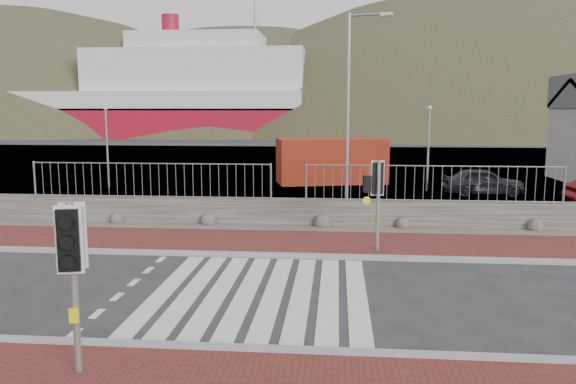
# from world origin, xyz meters

# --- Properties ---
(ground) EXTENTS (220.00, 220.00, 0.00)m
(ground) POSITION_xyz_m (0.00, 0.00, 0.00)
(ground) COLOR #28282B
(ground) RESTS_ON ground
(sidewalk_far) EXTENTS (40.00, 3.00, 0.08)m
(sidewalk_far) POSITION_xyz_m (0.00, 4.50, 0.04)
(sidewalk_far) COLOR maroon
(sidewalk_far) RESTS_ON ground
(kerb_near) EXTENTS (40.00, 0.25, 0.12)m
(kerb_near) POSITION_xyz_m (0.00, -3.00, 0.05)
(kerb_near) COLOR gray
(kerb_near) RESTS_ON ground
(kerb_far) EXTENTS (40.00, 0.25, 0.12)m
(kerb_far) POSITION_xyz_m (0.00, 3.00, 0.05)
(kerb_far) COLOR gray
(kerb_far) RESTS_ON ground
(zebra_crossing) EXTENTS (4.62, 5.60, 0.01)m
(zebra_crossing) POSITION_xyz_m (-0.00, 0.00, 0.01)
(zebra_crossing) COLOR silver
(zebra_crossing) RESTS_ON ground
(gravel_strip) EXTENTS (40.00, 1.50, 0.06)m
(gravel_strip) POSITION_xyz_m (0.00, 6.50, 0.03)
(gravel_strip) COLOR #59544C
(gravel_strip) RESTS_ON ground
(stone_wall) EXTENTS (40.00, 0.60, 0.90)m
(stone_wall) POSITION_xyz_m (0.00, 7.30, 0.45)
(stone_wall) COLOR #443F38
(stone_wall) RESTS_ON ground
(railing) EXTENTS (18.07, 0.07, 1.22)m
(railing) POSITION_xyz_m (0.00, 7.15, 1.82)
(railing) COLOR gray
(railing) RESTS_ON stone_wall
(quay) EXTENTS (120.00, 40.00, 0.50)m
(quay) POSITION_xyz_m (0.00, 27.90, 0.00)
(quay) COLOR #4C4C4F
(quay) RESTS_ON ground
(water) EXTENTS (220.00, 50.00, 0.05)m
(water) POSITION_xyz_m (0.00, 62.90, 0.00)
(water) COLOR #3F4C54
(water) RESTS_ON ground
(ferry) EXTENTS (50.00, 16.00, 20.00)m
(ferry) POSITION_xyz_m (-24.65, 67.90, 5.36)
(ferry) COLOR maroon
(ferry) RESTS_ON ground
(hills_backdrop) EXTENTS (254.00, 90.00, 100.00)m
(hills_backdrop) POSITION_xyz_m (6.74, 87.90, -23.05)
(hills_backdrop) COLOR #323620
(hills_backdrop) RESTS_ON ground
(traffic_signal_near) EXTENTS (0.42, 0.31, 2.65)m
(traffic_signal_near) POSITION_xyz_m (-2.17, -4.01, 1.91)
(traffic_signal_near) COLOR gray
(traffic_signal_near) RESTS_ON ground
(traffic_signal_far) EXTENTS (0.63, 0.31, 2.59)m
(traffic_signal_far) POSITION_xyz_m (2.74, 3.72, 1.87)
(traffic_signal_far) COLOR gray
(traffic_signal_far) RESTS_ON ground
(streetlight) EXTENTS (1.51, 0.48, 7.18)m
(streetlight) POSITION_xyz_m (2.10, 8.07, 4.04)
(streetlight) COLOR gray
(streetlight) RESTS_ON ground
(shipping_container) EXTENTS (6.11, 3.63, 2.38)m
(shipping_container) POSITION_xyz_m (1.31, 18.55, 1.19)
(shipping_container) COLOR maroon
(shipping_container) RESTS_ON ground
(car_a) EXTENTS (3.71, 1.58, 1.25)m
(car_a) POSITION_xyz_m (8.40, 14.92, 0.62)
(car_a) COLOR black
(car_a) RESTS_ON ground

